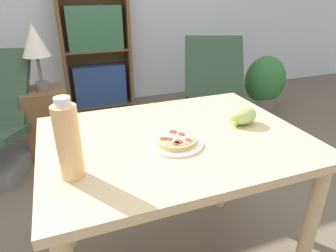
{
  "coord_description": "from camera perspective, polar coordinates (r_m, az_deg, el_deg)",
  "views": [
    {
      "loc": [
        -0.42,
        -1.04,
        1.3
      ],
      "look_at": [
        -0.04,
        -0.04,
        0.81
      ],
      "focal_mm": 32.0,
      "sensor_mm": 36.0,
      "label": 1
    }
  ],
  "objects": [
    {
      "name": "lounge_chair_far",
      "position": [
        2.98,
        8.88,
        4.4
      ],
      "size": [
        0.79,
        0.92,
        0.88
      ],
      "rotation": [
        0.0,
        0.0,
        -0.39
      ],
      "color": "slate",
      "rests_on": "ground_plane"
    },
    {
      "name": "side_table",
      "position": [
        2.73,
        -21.73,
        0.86
      ],
      "size": [
        0.34,
        0.34,
        0.56
      ],
      "color": "brown",
      "rests_on": "ground_plane"
    },
    {
      "name": "grape_bunch",
      "position": [
        1.37,
        13.95,
        2.02
      ],
      "size": [
        0.13,
        0.1,
        0.08
      ],
      "color": "#A8CC66",
      "rests_on": "dining_table"
    },
    {
      "name": "drink_bottle",
      "position": [
        0.97,
        -18.47,
        -2.75
      ],
      "size": [
        0.08,
        0.08,
        0.27
      ],
      "color": "#EFB270",
      "rests_on": "dining_table"
    },
    {
      "name": "potted_plant_floor",
      "position": [
        3.61,
        17.94,
        7.79
      ],
      "size": [
        0.47,
        0.4,
        0.63
      ],
      "color": "#70665B",
      "rests_on": "ground_plane"
    },
    {
      "name": "pizza_on_plate",
      "position": [
        1.16,
        1.49,
        -2.91
      ],
      "size": [
        0.21,
        0.21,
        0.04
      ],
      "color": "white",
      "rests_on": "dining_table"
    },
    {
      "name": "bookshelf",
      "position": [
        3.61,
        -13.39,
        13.0
      ],
      "size": [
        0.76,
        0.26,
        1.34
      ],
      "color": "brown",
      "rests_on": "ground_plane"
    },
    {
      "name": "dining_table",
      "position": [
        1.29,
        1.05,
        -6.51
      ],
      "size": [
        1.06,
        0.8,
        0.75
      ],
      "color": "#D1B27F",
      "rests_on": "ground_plane"
    },
    {
      "name": "table_lamp",
      "position": [
        2.56,
        -24.04,
        14.17
      ],
      "size": [
        0.21,
        0.21,
        0.51
      ],
      "color": "#665B51",
      "rests_on": "side_table"
    }
  ]
}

